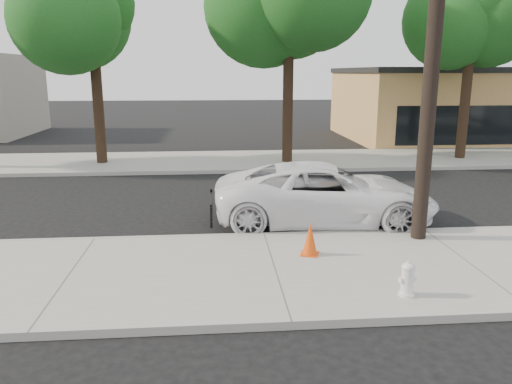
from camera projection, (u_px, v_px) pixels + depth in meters
ground at (257, 215)px, 14.12m from camera, size 120.00×120.00×0.00m
near_sidewalk at (275, 272)px, 9.94m from camera, size 90.00×4.40×0.15m
far_sidewalk at (241, 161)px, 22.34m from camera, size 90.00×5.00×0.15m
curb_near at (264, 236)px, 12.07m from camera, size 90.00×0.12×0.16m
building_main at (495, 105)px, 30.46m from camera, size 18.00×10.00×4.00m
utility_pole at (434, 36)px, 10.70m from camera, size 1.40×0.34×9.00m
tree_b at (96, 16)px, 20.02m from camera, size 4.34×4.20×8.45m
tree_d at (480, 14)px, 21.17m from camera, size 4.50×4.35×8.75m
police_cruiser at (325, 194)px, 13.22m from camera, size 5.98×3.08×1.61m
fire_hydrant at (407, 280)px, 8.65m from camera, size 0.32×0.29×0.60m
traffic_cone at (310, 239)px, 10.59m from camera, size 0.46×0.46×0.71m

